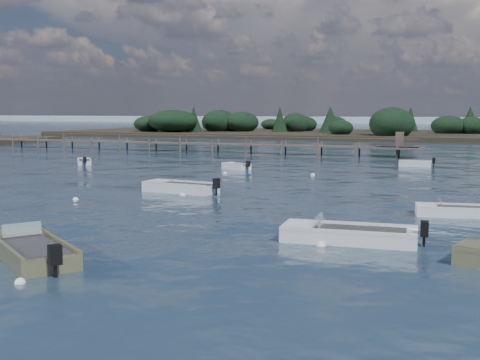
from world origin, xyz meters
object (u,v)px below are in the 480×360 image
at_px(tender_far_grey_b, 415,165).
at_px(jetty, 183,143).
at_px(dinghy_near_olive, 31,253).
at_px(tender_far_white, 236,167).
at_px(dinghy_mid_grey, 181,189).
at_px(dinghy_mid_white_b, 459,213).
at_px(dinghy_mid_white_a, 348,237).
at_px(tender_far_grey, 84,163).

bearing_deg(tender_far_grey_b, jetty, 159.89).
xyz_separation_m(dinghy_near_olive, jetty, (-19.74, 49.90, 0.81)).
height_order(tender_far_white, tender_far_grey_b, tender_far_grey_b).
xyz_separation_m(dinghy_near_olive, tender_far_grey_b, (8.64, 39.51, -0.02)).
distance_m(dinghy_near_olive, tender_far_grey_b, 40.44).
height_order(dinghy_mid_grey, tender_far_white, dinghy_mid_grey).
distance_m(dinghy_mid_white_b, dinghy_near_olive, 19.15).
distance_m(dinghy_mid_grey, tender_far_white, 14.85).
height_order(dinghy_mid_white_b, dinghy_mid_white_a, dinghy_mid_white_a).
bearing_deg(dinghy_near_olive, dinghy_mid_white_a, 34.88).
bearing_deg(jetty, dinghy_mid_grey, -63.23).
bearing_deg(dinghy_near_olive, tender_far_grey_b, 77.66).
height_order(dinghy_mid_white_b, tender_far_grey_b, same).
height_order(dinghy_mid_grey, tender_far_grey_b, dinghy_mid_grey).
distance_m(dinghy_mid_grey, tender_far_grey_b, 25.65).
bearing_deg(tender_far_white, tender_far_grey, -177.12).
xyz_separation_m(tender_far_grey, jetty, (0.42, 19.34, 0.84)).
xyz_separation_m(tender_far_white, jetty, (-14.52, 18.59, 0.84)).
distance_m(dinghy_mid_grey, dinghy_near_olive, 16.89).
bearing_deg(dinghy_mid_white_b, dinghy_mid_white_a, -116.32).
xyz_separation_m(dinghy_mid_grey, dinghy_mid_white_b, (16.02, -2.63, -0.03)).
bearing_deg(tender_far_grey_b, dinghy_mid_white_a, -88.75).
bearing_deg(tender_far_white, dinghy_near_olive, -80.53).
distance_m(dinghy_mid_white_b, dinghy_mid_white_a, 8.34).
distance_m(dinghy_near_olive, tender_far_grey, 36.61).
height_order(tender_far_white, jetty, jetty).
xyz_separation_m(dinghy_mid_grey, jetty, (-16.78, 33.27, 0.81)).
height_order(dinghy_mid_grey, dinghy_mid_white_a, dinghy_mid_white_a).
relative_size(dinghy_mid_grey, dinghy_mid_white_a, 0.92).
bearing_deg(dinghy_mid_grey, jetty, 116.77).
relative_size(dinghy_mid_grey, jetty, 0.08).
distance_m(dinghy_mid_grey, jetty, 37.27).
height_order(dinghy_near_olive, dinghy_mid_white_a, dinghy_near_olive).
xyz_separation_m(dinghy_mid_white_b, tender_far_grey_b, (-4.42, 25.50, 0.01)).
bearing_deg(tender_far_grey_b, dinghy_near_olive, -102.34).
bearing_deg(dinghy_mid_grey, tender_far_grey_b, 63.10).
height_order(tender_far_white, dinghy_mid_white_a, dinghy_mid_white_a).
distance_m(dinghy_mid_white_a, jetty, 52.24).
xyz_separation_m(tender_far_grey_b, jetty, (-28.39, 10.39, 0.83)).
relative_size(dinghy_mid_grey, tender_far_grey, 1.70).
xyz_separation_m(dinghy_mid_grey, tender_far_white, (-2.27, 14.68, -0.02)).
relative_size(dinghy_near_olive, jetty, 0.08).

